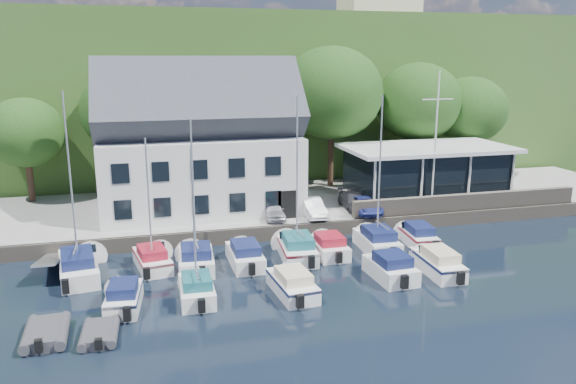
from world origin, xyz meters
The scene contains 35 objects.
ground centered at (0.00, 0.00, 0.00)m, with size 180.00×180.00×0.00m, color black.
quay centered at (0.00, 17.50, 0.50)m, with size 60.00×13.00×1.00m, color #9A9A95.
quay_face centered at (0.00, 11.00, 0.50)m, with size 60.00×0.30×1.00m, color #5F574C.
hillside centered at (0.00, 62.00, 8.00)m, with size 160.00×75.00×16.00m, color #33511E.
field_patch centered at (8.00, 70.00, 16.15)m, with size 50.00×30.00×0.30m, color olive.
harbor_building centered at (-7.00, 16.50, 5.35)m, with size 14.40×8.20×8.70m, color silver, non-canonical shape.
club_pavilion centered at (11.00, 16.00, 3.05)m, with size 13.20×7.20×4.10m, color black, non-canonical shape.
seawall centered at (12.00, 11.40, 1.60)m, with size 18.00×0.50×1.20m, color #5F574C.
gangway centered at (-16.50, 9.00, 0.00)m, with size 1.20×6.00×1.40m, color silver, non-canonical shape.
car_silver centered at (-2.45, 12.81, 1.59)m, with size 1.38×3.44×1.17m, color silver.
car_white centered at (0.38, 12.66, 1.63)m, with size 1.33×3.82×1.26m, color silver.
car_dgrey centered at (3.98, 13.78, 1.59)m, with size 1.66×4.10×1.19m, color #323237.
car_blue centered at (4.29, 12.51, 1.61)m, with size 1.40×3.55×1.21m, color navy.
flagpole centered at (9.79, 12.67, 6.04)m, with size 2.42×0.20×10.07m, color silver, non-canonical shape.
tree_0 centered at (-19.64, 22.27, 5.04)m, with size 5.91×5.91×8.07m, color black, non-canonical shape.
tree_1 centered at (-12.00, 22.61, 6.08)m, with size 7.44×7.44×10.17m, color black, non-canonical shape.
tree_2 centered at (-1.61, 22.23, 6.09)m, with size 7.44×7.44×10.17m, color black, non-canonical shape.
tree_3 centered at (4.84, 21.73, 6.99)m, with size 8.77×8.77×11.98m, color black, non-canonical shape.
tree_4 centered at (13.18, 22.11, 6.29)m, with size 7.75×7.75×10.59m, color black, non-canonical shape.
tree_5 centered at (18.30, 21.85, 5.66)m, with size 6.82×6.82×9.32m, color black, non-canonical shape.
boat_r1_0 centered at (-14.91, 7.47, 4.74)m, with size 2.16×7.14×9.48m, color white, non-canonical shape.
boat_r1_1 centered at (-10.87, 7.81, 4.11)m, with size 1.83×5.47×8.22m, color white, non-canonical shape.
boat_r1_2 centered at (-8.41, 7.00, 4.50)m, with size 2.16×5.40×9.01m, color white, non-canonical shape.
boat_r1_3 centered at (-5.52, 7.04, 0.71)m, with size 1.92×5.78×1.41m, color white, non-canonical shape.
boat_r1_4 centered at (-2.24, 7.33, 4.63)m, with size 2.13×6.26×9.25m, color white, non-canonical shape.
boat_r1_5 centered at (-0.19, 7.34, 0.69)m, with size 1.97×5.09×1.37m, color white, non-canonical shape.
boat_r1_6 centered at (3.06, 7.32, 4.70)m, with size 2.10×5.91×9.40m, color white, non-canonical shape.
boat_r1_7 centered at (6.14, 7.78, 0.71)m, with size 1.76×5.49×1.42m, color white, non-canonical shape.
boat_r2_0 centered at (-12.37, 2.66, 0.69)m, with size 1.70×4.88×1.39m, color white, non-canonical shape.
boat_r2_1 centered at (-8.80, 2.75, 4.18)m, with size 1.85×5.02×8.35m, color white, non-canonical shape.
boat_r2_2 centered at (-3.91, 2.20, 0.68)m, with size 1.88×5.53×1.37m, color white, non-canonical shape.
boat_r2_3 centered at (1.93, 2.83, 0.75)m, with size 2.10×5.03×1.51m, color white, non-canonical shape.
boat_r2_4 centered at (4.89, 2.95, 0.74)m, with size 1.78×6.05×1.47m, color white, non-canonical shape.
dinghy_0 centered at (-15.60, 0.26, 0.38)m, with size 1.94×3.24×0.76m, color #343439, non-canonical shape.
dinghy_1 centered at (-13.35, -0.29, 0.32)m, with size 1.65×2.75×0.64m, color #343439, non-canonical shape.
Camera 1 is at (-11.04, -24.08, 12.07)m, focal length 35.00 mm.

